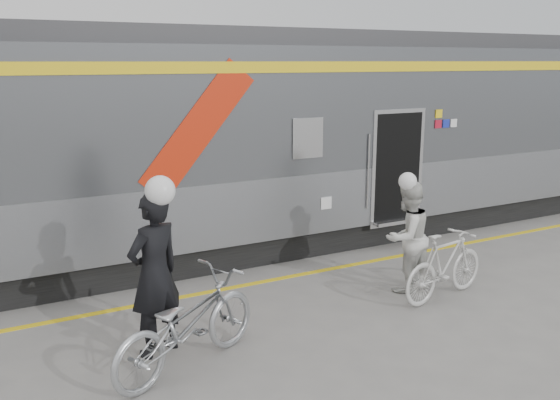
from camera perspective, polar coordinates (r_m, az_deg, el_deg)
ground at (r=8.16m, az=5.51°, el=-12.62°), size 90.00×90.00×0.00m
train at (r=11.54m, az=-1.97°, el=5.79°), size 24.00×3.17×4.10m
safety_strip at (r=9.87m, az=-1.41°, el=-7.82°), size 24.00×0.12×0.01m
man at (r=7.39m, az=-11.99°, el=-7.01°), size 0.89×0.75×2.06m
bicycle_left at (r=7.13m, az=-8.97°, el=-11.67°), size 2.28×1.56×1.13m
woman at (r=9.46m, az=12.11°, el=-3.49°), size 0.95×0.79×1.74m
bicycle_right at (r=9.37m, az=15.59°, el=-6.07°), size 1.82×0.78×1.06m
helmet_man at (r=7.07m, az=-12.45°, el=2.23°), size 0.36×0.36×0.36m
helmet_woman at (r=9.23m, az=12.41°, el=2.53°), size 0.28×0.28×0.28m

